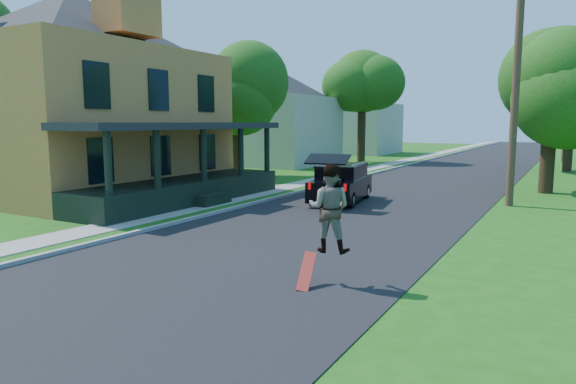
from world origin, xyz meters
The scene contains 17 objects.
ground centered at (0.00, 0.00, 0.00)m, with size 140.00×140.00×0.00m, color #185110.
street centered at (0.00, 20.00, 0.00)m, with size 8.00×120.00×0.02m, color black.
curb centered at (-4.05, 20.00, 0.00)m, with size 0.15×120.00×0.12m, color gray.
sidewalk centered at (-5.60, 20.00, 0.00)m, with size 1.30×120.00×0.03m, color gray.
front_walk centered at (-9.50, 6.00, 0.00)m, with size 6.50×1.20×0.03m, color gray.
main_house centered at (-12.80, 5.99, 4.92)m, with size 15.56×15.56×10.10m.
neighbor_house_mid centered at (-13.50, 24.00, 4.19)m, with size 12.78×12.78×8.30m.
neighbor_house_far centered at (-13.50, 40.00, 4.19)m, with size 12.78×12.78×8.30m.
black_suv centered at (-1.40, 9.00, 0.77)m, with size 2.24×4.49×2.00m.
skateboarder centered at (2.50, -0.57, 1.49)m, with size 0.95×0.81×1.71m.
skateboard centered at (2.24, -1.01, 0.28)m, with size 0.37×0.74×0.63m.
tree_left_mid centered at (-10.52, 14.98, 5.12)m, with size 5.91×6.20×7.66m.
tree_left_far centered at (-8.50, 29.30, 6.26)m, with size 6.22×5.92×9.31m.
tree_right_near centered at (5.46, 16.03, 4.86)m, with size 5.43×5.47×7.45m.
tree_right_mid centered at (6.10, 28.08, 6.08)m, with size 6.31×6.19×9.47m.
utility_pole_near centered at (4.50, 11.32, 4.99)m, with size 1.67×0.63×9.68m.
utility_pole_far centered at (5.70, 36.87, 4.53)m, with size 1.59×0.27×8.77m.
Camera 1 is at (6.58, -9.47, 3.13)m, focal length 32.00 mm.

